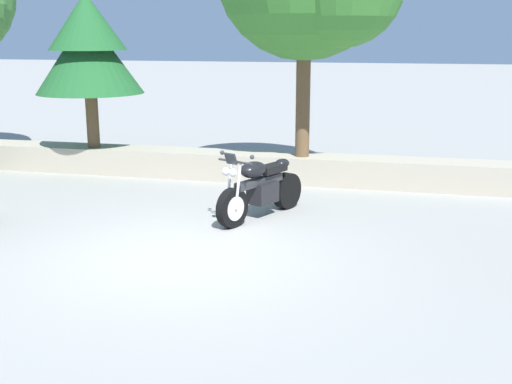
% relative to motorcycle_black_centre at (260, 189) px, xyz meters
% --- Properties ---
extents(ground_plane, '(120.00, 120.00, 0.00)m').
position_rel_motorcycle_black_centre_xyz_m(ground_plane, '(-0.60, -2.08, -0.49)').
color(ground_plane, gray).
extents(stone_wall, '(36.00, 0.80, 0.55)m').
position_rel_motorcycle_black_centre_xyz_m(stone_wall, '(-0.60, 2.72, -0.21)').
color(stone_wall, '#A89E89').
rests_on(stone_wall, ground).
extents(motorcycle_black_centre, '(1.10, 1.93, 1.18)m').
position_rel_motorcycle_black_centre_xyz_m(motorcycle_black_centre, '(0.00, 0.00, 0.00)').
color(motorcycle_black_centre, black).
rests_on(motorcycle_black_centre, ground).
extents(pine_tree_mid_left, '(2.25, 2.25, 3.22)m').
position_rel_motorcycle_black_centre_xyz_m(pine_tree_mid_left, '(-4.28, 2.63, 2.20)').
color(pine_tree_mid_left, brown).
rests_on(pine_tree_mid_left, stone_wall).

